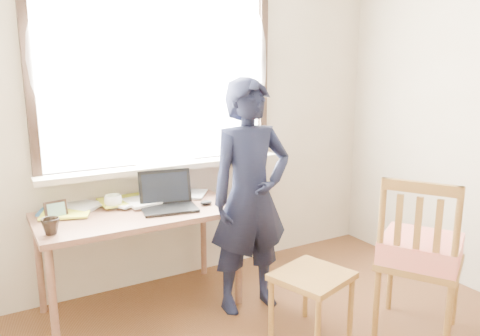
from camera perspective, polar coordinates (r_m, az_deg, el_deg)
room_shell at (r=2.06m, az=13.13°, el=11.35°), size 3.52×4.02×2.61m
desk at (r=3.24m, az=-12.23°, el=-6.39°), size 1.32×0.66×0.71m
laptop at (r=3.24m, az=-8.82°, el=-3.83°), size 0.41×0.35×0.25m
mug_white at (r=3.31m, az=-15.20°, el=-3.99°), size 0.17×0.17×0.09m
mug_dark at (r=2.93m, az=-22.09°, el=-6.60°), size 0.12×0.12×0.10m
mouse at (r=3.29m, az=-4.15°, el=-4.24°), size 0.08×0.06×0.03m
desk_clutter at (r=3.33m, az=-17.56°, el=-4.55°), size 0.91×0.50×0.03m
book_a at (r=3.33m, az=-20.17°, el=-4.83°), size 0.34×0.36×0.03m
book_b at (r=3.55m, az=-7.29°, el=-3.14°), size 0.30×0.32×0.02m
picture_frame at (r=3.20m, az=-21.52°, el=-4.87°), size 0.14×0.03×0.11m
work_chair at (r=2.97m, az=8.77°, el=-13.74°), size 0.51×0.50×0.43m
side_chair at (r=3.13m, az=21.10°, el=-9.54°), size 0.63×0.64×1.02m
person at (r=3.16m, az=1.27°, el=-3.55°), size 0.61×0.42×1.59m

